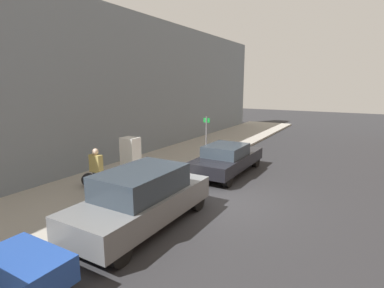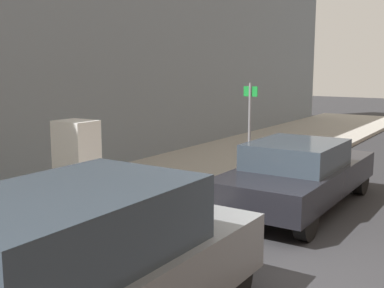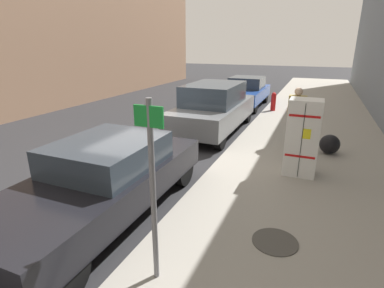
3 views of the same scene
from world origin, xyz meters
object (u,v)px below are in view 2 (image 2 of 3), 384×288
parked_sedan_dark (299,173)px  parked_suv_gray (71,273)px  street_sign_post (250,126)px  discarded_refrigerator (77,167)px

parked_sedan_dark → parked_suv_gray: bearing=-90.0°
street_sign_post → parked_sedan_dark: (1.71, -1.16, -0.73)m
discarded_refrigerator → parked_sedan_dark: (3.17, 3.02, -0.28)m
street_sign_post → parked_suv_gray: (1.71, -7.28, -0.58)m
parked_suv_gray → parked_sedan_dark: parked_suv_gray is taller
discarded_refrigerator → parked_suv_gray: size_ratio=0.37×
street_sign_post → parked_sedan_dark: 2.19m
discarded_refrigerator → parked_suv_gray: bearing=-44.3°
street_sign_post → parked_sedan_dark: bearing=-34.3°
discarded_refrigerator → parked_suv_gray: discarded_refrigerator is taller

